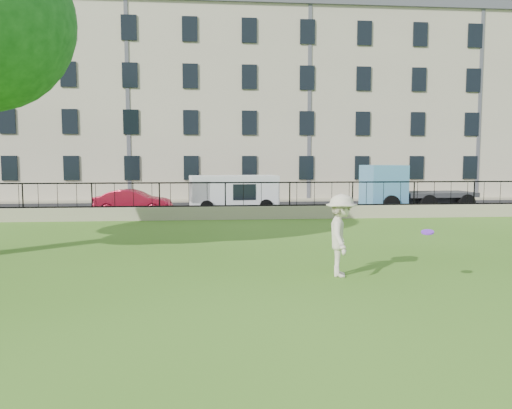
{
  "coord_description": "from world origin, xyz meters",
  "views": [
    {
      "loc": [
        -0.68,
        -10.94,
        2.77
      ],
      "look_at": [
        0.64,
        3.5,
        1.45
      ],
      "focal_mm": 35.0,
      "sensor_mm": 36.0,
      "label": 1
    }
  ],
  "objects": [
    {
      "name": "white_van",
      "position": [
        0.55,
        15.4,
        0.96
      ],
      "size": [
        4.74,
        2.34,
        1.91
      ],
      "primitive_type": "cube",
      "rotation": [
        0.0,
        0.0,
        0.13
      ],
      "color": "white",
      "rests_on": "street"
    },
    {
      "name": "retaining_wall",
      "position": [
        0.0,
        12.0,
        0.3
      ],
      "size": [
        50.0,
        0.4,
        0.6
      ],
      "primitive_type": "cube",
      "color": "tan",
      "rests_on": "ground"
    },
    {
      "name": "frisbee",
      "position": [
        4.0,
        -0.62,
        1.2
      ],
      "size": [
        0.28,
        0.27,
        0.12
      ],
      "primitive_type": "cylinder",
      "rotation": [
        0.21,
        -0.14,
        0.02
      ],
      "color": "#7A27DF"
    },
    {
      "name": "man",
      "position": [
        2.39,
        0.5,
        0.98
      ],
      "size": [
        0.99,
        1.39,
        1.96
      ],
      "primitive_type": "imported",
      "rotation": [
        0.0,
        0.0,
        1.35
      ],
      "color": "beige",
      "rests_on": "ground"
    },
    {
      "name": "ground",
      "position": [
        0.0,
        0.0,
        0.0
      ],
      "size": [
        120.0,
        120.0,
        0.0
      ],
      "primitive_type": "plane",
      "color": "#396818",
      "rests_on": "ground"
    },
    {
      "name": "street",
      "position": [
        0.0,
        16.7,
        0.01
      ],
      "size": [
        60.0,
        9.0,
        0.01
      ],
      "primitive_type": "cube",
      "color": "black",
      "rests_on": "ground"
    },
    {
      "name": "building_row",
      "position": [
        0.0,
        27.57,
        6.92
      ],
      "size": [
        56.4,
        10.4,
        13.8
      ],
      "color": "beige",
      "rests_on": "ground"
    },
    {
      "name": "iron_railing",
      "position": [
        0.0,
        12.0,
        1.15
      ],
      "size": [
        50.0,
        0.05,
        1.13
      ],
      "color": "black",
      "rests_on": "retaining_wall"
    },
    {
      "name": "sidewalk",
      "position": [
        0.0,
        21.9,
        0.06
      ],
      "size": [
        60.0,
        1.4,
        0.12
      ],
      "primitive_type": "cube",
      "color": "tan",
      "rests_on": "ground"
    },
    {
      "name": "blue_truck",
      "position": [
        10.55,
        15.4,
        1.23
      ],
      "size": [
        6.01,
        2.58,
        2.46
      ],
      "primitive_type": "cube",
      "rotation": [
        0.0,
        0.0,
        0.09
      ],
      "color": "#5499C6",
      "rests_on": "street"
    },
    {
      "name": "red_sedan",
      "position": [
        -4.54,
        14.4,
        0.62
      ],
      "size": [
        3.88,
        1.63,
        1.25
      ],
      "primitive_type": "imported",
      "rotation": [
        0.0,
        0.0,
        1.49
      ],
      "color": "#AC152E",
      "rests_on": "street"
    }
  ]
}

